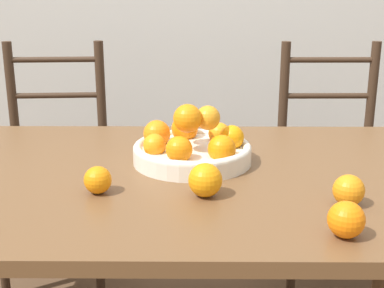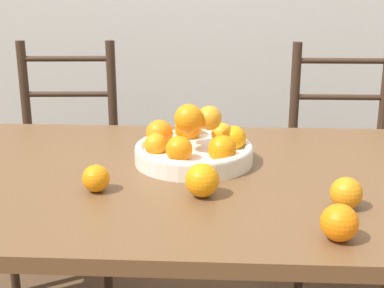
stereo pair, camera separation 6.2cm
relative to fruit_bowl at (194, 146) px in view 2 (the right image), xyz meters
The scene contains 8 objects.
dining_table 0.19m from the fruit_bowl, 139.89° to the right, with size 1.74×0.94×0.75m.
fruit_bowl is the anchor object (origin of this frame).
orange_loose_0 0.32m from the fruit_bowl, 134.05° to the right, with size 0.07×0.07×0.07m.
orange_loose_1 0.46m from the fruit_bowl, 40.06° to the right, with size 0.07×0.07×0.07m.
orange_loose_2 0.55m from the fruit_bowl, 56.09° to the right, with size 0.07×0.07×0.07m.
orange_loose_3 0.25m from the fruit_bowl, 82.55° to the right, with size 0.08×0.08×0.08m.
chair_left 0.98m from the fruit_bowl, 129.22° to the left, with size 0.45×0.43×0.99m.
chair_right 0.98m from the fruit_bowl, 50.95° to the left, with size 0.43×0.41×0.99m.
Camera 2 is at (0.17, -1.32, 1.23)m, focal length 50.00 mm.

